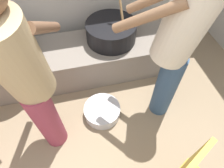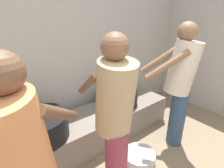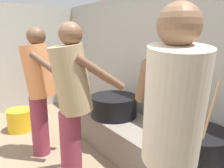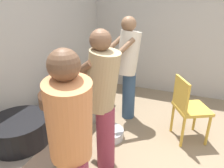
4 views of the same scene
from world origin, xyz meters
name	(u,v)px [view 4 (image 4 of 4)]	position (x,y,z in m)	size (l,w,h in m)	color
block_enclosure_right	(203,46)	(2.55, 0.00, 0.99)	(0.20, 4.72, 1.97)	#ADA8A0
hearth_ledge	(56,127)	(0.27, 1.74, 0.20)	(2.58, 0.60, 0.41)	slate
cooking_pot_main	(75,89)	(0.85, 1.78, 0.52)	(0.55, 0.55, 0.67)	black
cooking_pot_secondary	(20,130)	(-0.31, 1.71, 0.54)	(0.59, 0.59, 0.26)	black
cook_in_tan_shirt	(102,96)	(0.10, 0.97, 0.88)	(0.45, 0.70, 1.54)	#8C3347
cook_in_orange_shirt	(71,142)	(-0.61, 0.88, 0.86)	(0.68, 0.68, 1.52)	#8C3347
cook_in_cream_shirt	(128,64)	(1.17, 1.04, 0.90)	(0.72, 0.65, 1.58)	navy
chair_yellow	(188,107)	(0.95, 0.14, 0.49)	(0.54, 0.54, 0.88)	gold
metal_mixing_bowl	(110,134)	(0.58, 1.09, 0.06)	(0.38, 0.38, 0.12)	#B7B7BC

